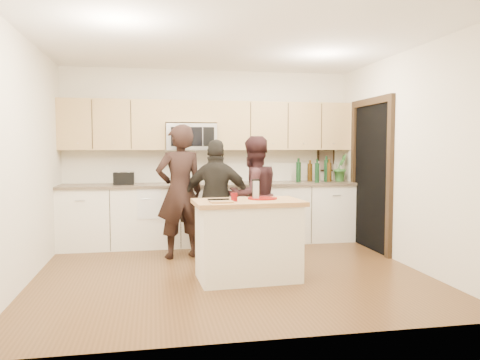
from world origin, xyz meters
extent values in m
plane|color=brown|center=(0.00, 0.00, 0.00)|extent=(4.50, 4.50, 0.00)
cube|color=beige|center=(0.00, 2.00, 1.35)|extent=(4.50, 0.02, 2.70)
cube|color=beige|center=(0.00, -2.00, 1.35)|extent=(4.50, 0.02, 2.70)
cube|color=beige|center=(-2.25, 0.00, 1.35)|extent=(0.02, 4.00, 2.70)
cube|color=beige|center=(2.25, 0.00, 1.35)|extent=(0.02, 4.00, 2.70)
cube|color=white|center=(0.00, 0.00, 2.70)|extent=(4.50, 4.00, 0.02)
cube|color=white|center=(0.00, 1.69, 0.45)|extent=(4.50, 0.62, 0.90)
cube|color=brown|center=(0.00, 1.68, 0.92)|extent=(4.50, 0.66, 0.04)
cube|color=tan|center=(-1.48, 1.83, 1.83)|extent=(1.55, 0.33, 0.75)
cube|color=tan|center=(1.17, 1.83, 1.83)|extent=(2.17, 0.33, 0.75)
cube|color=tan|center=(-0.31, 1.83, 2.04)|extent=(0.78, 0.33, 0.33)
cube|color=silver|center=(-0.31, 1.80, 1.65)|extent=(0.76, 0.40, 0.40)
cube|color=black|center=(-0.39, 1.60, 1.65)|extent=(0.47, 0.01, 0.29)
cube|color=black|center=(-0.06, 1.60, 1.65)|extent=(0.17, 0.01, 0.29)
cube|color=black|center=(2.24, 0.90, 1.05)|extent=(0.02, 1.05, 2.10)
cube|color=black|center=(2.22, 0.33, 1.05)|extent=(0.06, 0.10, 2.10)
cube|color=black|center=(2.22, 1.48, 1.05)|extent=(0.06, 0.10, 2.10)
cube|color=black|center=(2.22, 0.90, 2.15)|extent=(0.06, 1.25, 0.10)
cube|color=black|center=(1.95, 1.99, 1.28)|extent=(0.30, 0.03, 0.38)
cube|color=tan|center=(1.95, 1.97, 1.28)|extent=(0.24, 0.00, 0.32)
cube|color=white|center=(-0.95, 1.38, 0.70)|extent=(0.34, 0.01, 0.48)
cube|color=white|center=(-0.95, 1.67, 0.94)|extent=(0.34, 0.60, 0.01)
cube|color=white|center=(0.15, -0.33, 0.42)|extent=(1.14, 0.70, 0.85)
cube|color=#A67445|center=(0.15, -0.33, 0.88)|extent=(1.23, 0.76, 0.05)
cylinder|color=maroon|center=(0.34, -0.24, 0.91)|extent=(0.34, 0.34, 0.02)
cube|color=silver|center=(0.25, -0.26, 1.01)|extent=(0.07, 0.05, 0.20)
cube|color=black|center=(0.25, -0.26, 1.12)|extent=(0.09, 0.06, 0.02)
cylinder|color=maroon|center=(-0.02, -0.41, 0.95)|extent=(0.07, 0.07, 0.09)
cube|color=#A67445|center=(-0.17, -0.49, 0.91)|extent=(0.25, 0.22, 0.02)
cube|color=black|center=(-0.19, -0.42, 0.93)|extent=(0.24, 0.04, 0.02)
cube|color=silver|center=(-0.21, -0.49, 0.92)|extent=(0.22, 0.03, 0.01)
cube|color=black|center=(-1.31, 1.67, 1.03)|extent=(0.30, 0.21, 0.18)
cube|color=silver|center=(-1.38, 1.67, 1.12)|extent=(0.03, 0.15, 0.00)
cube|color=silver|center=(-1.24, 1.67, 1.12)|extent=(0.03, 0.15, 0.00)
cylinder|color=black|center=(1.39, 1.71, 1.13)|extent=(0.08, 0.08, 0.38)
cylinder|color=#3A250A|center=(1.61, 1.81, 1.11)|extent=(0.08, 0.08, 0.35)
cylinder|color=#9D957B|center=(1.72, 1.70, 1.10)|extent=(0.07, 0.07, 0.33)
cylinder|color=black|center=(1.85, 1.69, 1.14)|extent=(0.07, 0.07, 0.41)
cylinder|color=#3A250A|center=(1.89, 1.67, 1.12)|extent=(0.08, 0.08, 0.37)
cylinder|color=#9D957B|center=(2.05, 1.82, 1.11)|extent=(0.07, 0.07, 0.33)
cylinder|color=black|center=(1.63, 1.51, 1.12)|extent=(0.07, 0.07, 0.37)
imported|color=#36752F|center=(2.10, 1.72, 1.16)|extent=(0.31, 0.31, 0.44)
imported|color=black|center=(-0.54, 0.87, 0.90)|extent=(0.74, 0.58, 1.79)
imported|color=black|center=(0.46, 0.83, 0.82)|extent=(0.98, 0.88, 1.64)
imported|color=black|center=(-0.05, 0.71, 0.80)|extent=(1.00, 0.60, 1.60)
camera|label=1|loc=(-0.89, -5.42, 1.49)|focal=35.00mm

